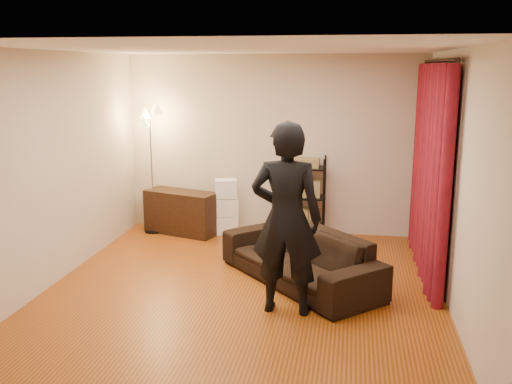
% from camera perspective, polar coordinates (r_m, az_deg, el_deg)
% --- Properties ---
extents(floor, '(5.00, 5.00, 0.00)m').
position_cam_1_polar(floor, '(6.64, -1.31, -9.84)').
color(floor, '#974A17').
rests_on(floor, ground).
extents(ceiling, '(5.00, 5.00, 0.00)m').
position_cam_1_polar(ceiling, '(6.14, -1.44, 14.16)').
color(ceiling, white).
rests_on(ceiling, ground).
extents(wall_back, '(5.00, 0.00, 5.00)m').
position_cam_1_polar(wall_back, '(8.68, 1.80, 4.73)').
color(wall_back, beige).
rests_on(wall_back, ground).
extents(wall_front, '(5.00, 0.00, 5.00)m').
position_cam_1_polar(wall_front, '(3.90, -8.46, -5.13)').
color(wall_front, beige).
rests_on(wall_front, ground).
extents(wall_left, '(0.00, 5.00, 5.00)m').
position_cam_1_polar(wall_left, '(7.03, -19.69, 2.17)').
color(wall_left, beige).
rests_on(wall_left, ground).
extents(wall_right, '(0.00, 5.00, 5.00)m').
position_cam_1_polar(wall_right, '(6.23, 19.40, 0.94)').
color(wall_right, beige).
rests_on(wall_right, ground).
extents(curtain_rod, '(0.04, 2.65, 0.04)m').
position_cam_1_polar(curtain_rod, '(7.21, 17.85, 12.37)').
color(curtain_rod, black).
rests_on(curtain_rod, wall_right).
extents(curtain, '(0.22, 2.65, 2.55)m').
position_cam_1_polar(curtain, '(7.32, 17.02, 2.14)').
color(curtain, maroon).
rests_on(curtain, ground).
extents(sofa, '(2.11, 2.17, 0.64)m').
position_cam_1_polar(sofa, '(6.81, 4.38, -6.43)').
color(sofa, black).
rests_on(sofa, ground).
extents(person, '(0.75, 0.50, 2.00)m').
position_cam_1_polar(person, '(5.80, 3.05, -2.71)').
color(person, black).
rests_on(person, ground).
extents(media_cabinet, '(1.20, 0.75, 0.66)m').
position_cam_1_polar(media_cabinet, '(8.81, -7.47, -2.03)').
color(media_cabinet, black).
rests_on(media_cabinet, ground).
extents(storage_boxes, '(0.40, 0.35, 0.85)m').
position_cam_1_polar(storage_boxes, '(8.71, -2.97, -1.45)').
color(storage_boxes, white).
rests_on(storage_boxes, ground).
extents(wire_shelf, '(0.62, 0.49, 1.22)m').
position_cam_1_polar(wire_shelf, '(8.54, 4.95, -0.49)').
color(wire_shelf, black).
rests_on(wire_shelf, ground).
extents(floor_lamp, '(0.38, 0.38, 1.93)m').
position_cam_1_polar(floor_lamp, '(8.81, -10.39, 2.10)').
color(floor_lamp, silver).
rests_on(floor_lamp, ground).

